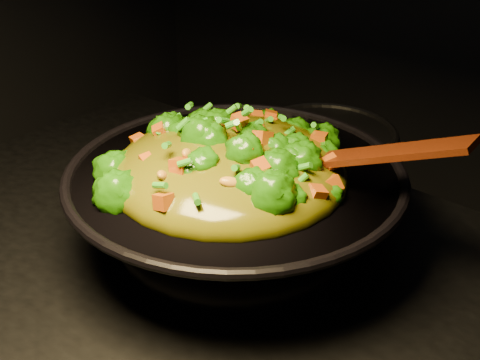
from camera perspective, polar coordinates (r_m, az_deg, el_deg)
The scene contains 4 objects.
wok at distance 0.97m, azimuth -0.38°, elevation -2.84°, with size 0.47×0.47×0.13m, color black, non-canonical shape.
stir_fry at distance 0.90m, azimuth -0.97°, elevation 3.47°, with size 0.33×0.33×0.11m, color #1F6006, non-canonical shape.
spatula at distance 0.88m, azimuth 9.80°, elevation 1.99°, with size 0.32×0.05×0.01m, color #371504.
back_pot at distance 1.11m, azimuth 7.08°, elevation 1.28°, with size 0.22×0.22×0.13m, color black.
Camera 1 is at (0.52, -0.52, 1.48)m, focal length 50.00 mm.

